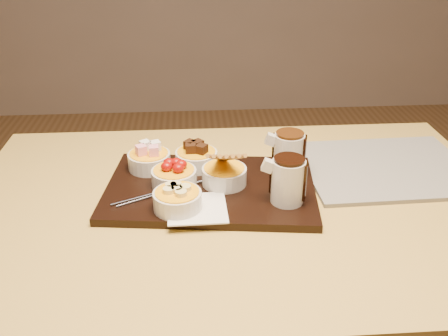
{
  "coord_description": "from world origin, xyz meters",
  "views": [
    {
      "loc": [
        -0.1,
        -0.93,
        1.32
      ],
      "look_at": [
        -0.03,
        0.04,
        0.81
      ],
      "focal_mm": 40.0,
      "sensor_mm": 36.0,
      "label": 1
    }
  ],
  "objects": [
    {
      "name": "bowl_biscotti",
      "position": [
        -0.03,
        0.04,
        0.79
      ],
      "size": [
        0.1,
        0.1,
        0.04
      ],
      "primitive_type": "cylinder",
      "color": "beige",
      "rests_on": "serving_board"
    },
    {
      "name": "newspaper",
      "position": [
        0.37,
        0.12,
        0.76
      ],
      "size": [
        0.41,
        0.33,
        0.01
      ],
      "primitive_type": "cube",
      "rotation": [
        0.0,
        0.0,
        0.03
      ],
      "color": "beige",
      "rests_on": "dining_table"
    },
    {
      "name": "fondue_skewers",
      "position": [
        -0.15,
        0.02,
        0.77
      ],
      "size": [
        0.14,
        0.25,
        0.01
      ],
      "primitive_type": null,
      "rotation": [
        0.0,
        0.0,
        -1.13
      ],
      "color": "silver",
      "rests_on": "serving_board"
    },
    {
      "name": "bowl_bananas",
      "position": [
        -0.13,
        -0.05,
        0.79
      ],
      "size": [
        0.1,
        0.1,
        0.04
      ],
      "primitive_type": "cylinder",
      "color": "beige",
      "rests_on": "serving_board"
    },
    {
      "name": "dining_table",
      "position": [
        0.0,
        0.0,
        0.65
      ],
      "size": [
        1.2,
        0.8,
        0.75
      ],
      "color": "gold",
      "rests_on": "ground"
    },
    {
      "name": "napkin",
      "position": [
        -0.09,
        -0.06,
        0.77
      ],
      "size": [
        0.12,
        0.12,
        0.0
      ],
      "primitive_type": "cube",
      "rotation": [
        0.0,
        0.0,
        0.02
      ],
      "color": "white",
      "rests_on": "serving_board"
    },
    {
      "name": "bowl_strawberries",
      "position": [
        -0.14,
        0.04,
        0.79
      ],
      "size": [
        0.1,
        0.1,
        0.04
      ],
      "primitive_type": "cylinder",
      "color": "beige",
      "rests_on": "serving_board"
    },
    {
      "name": "pitcher_milk_chocolate",
      "position": [
        0.12,
        0.09,
        0.82
      ],
      "size": [
        0.08,
        0.08,
        0.09
      ],
      "primitive_type": "cylinder",
      "rotation": [
        0.0,
        0.0,
        -0.12
      ],
      "color": "silver",
      "rests_on": "serving_board"
    },
    {
      "name": "bowl_marshmallows",
      "position": [
        -0.2,
        0.13,
        0.79
      ],
      "size": [
        0.1,
        0.1,
        0.04
      ],
      "primitive_type": "cylinder",
      "color": "beige",
      "rests_on": "serving_board"
    },
    {
      "name": "bowl_cake",
      "position": [
        -0.09,
        0.13,
        0.79
      ],
      "size": [
        0.1,
        0.1,
        0.04
      ],
      "primitive_type": "cylinder",
      "color": "beige",
      "rests_on": "serving_board"
    },
    {
      "name": "pitcher_dark_chocolate",
      "position": [
        0.1,
        -0.04,
        0.82
      ],
      "size": [
        0.08,
        0.08,
        0.09
      ],
      "primitive_type": "cylinder",
      "rotation": [
        0.0,
        0.0,
        -0.12
      ],
      "color": "silver",
      "rests_on": "serving_board"
    },
    {
      "name": "serving_board",
      "position": [
        -0.06,
        0.04,
        0.76
      ],
      "size": [
        0.49,
        0.35,
        0.02
      ],
      "primitive_type": "cube",
      "rotation": [
        0.0,
        0.0,
        -0.12
      ],
      "color": "black",
      "rests_on": "dining_table"
    }
  ]
}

